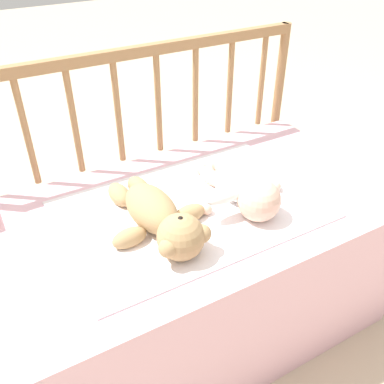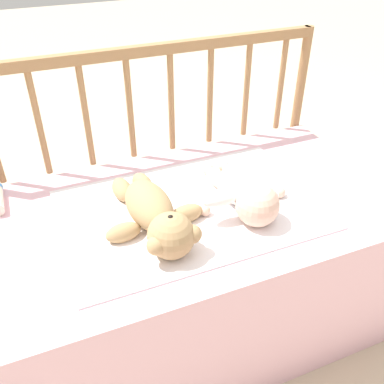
% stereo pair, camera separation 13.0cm
% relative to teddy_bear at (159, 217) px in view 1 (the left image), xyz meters
% --- Properties ---
extents(ground_plane, '(12.00, 12.00, 0.00)m').
position_rel_teddy_bear_xyz_m(ground_plane, '(0.14, 0.06, -0.60)').
color(ground_plane, '#C6B293').
extents(crib_mattress, '(1.30, 0.71, 0.55)m').
position_rel_teddy_bear_xyz_m(crib_mattress, '(0.14, 0.06, -0.33)').
color(crib_mattress, '#EDB7C6').
rests_on(crib_mattress, ground_plane).
extents(crib_rail, '(1.30, 0.04, 0.95)m').
position_rel_teddy_bear_xyz_m(crib_rail, '(0.14, 0.44, 0.06)').
color(crib_rail, '#997047').
rests_on(crib_rail, ground_plane).
extents(blanket, '(0.78, 0.52, 0.01)m').
position_rel_teddy_bear_xyz_m(blanket, '(0.13, 0.05, -0.05)').
color(blanket, white).
rests_on(blanket, crib_mattress).
extents(teddy_bear, '(0.30, 0.43, 0.13)m').
position_rel_teddy_bear_xyz_m(teddy_bear, '(0.00, 0.00, 0.00)').
color(teddy_bear, tan).
rests_on(teddy_bear, crib_mattress).
extents(baby, '(0.31, 0.38, 0.13)m').
position_rel_teddy_bear_xyz_m(baby, '(0.29, 0.00, -0.00)').
color(baby, white).
rests_on(baby, crib_mattress).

